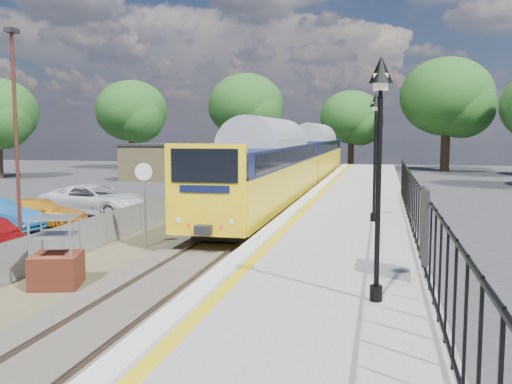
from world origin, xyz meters
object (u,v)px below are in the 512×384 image
(victorian_lamp_south, at_px, (380,122))
(brick_plinth, at_px, (56,254))
(victorian_lamp_north, at_px, (376,127))
(train, at_px, (297,159))
(car_yellow, at_px, (41,213))
(car_white, at_px, (94,200))
(carpark_lamp, at_px, (16,130))
(speed_sign, at_px, (144,190))

(victorian_lamp_south, relative_size, brick_plinth, 2.36)
(victorian_lamp_north, height_order, train, victorian_lamp_north)
(brick_plinth, xyz_separation_m, car_yellow, (-6.30, 8.94, -0.34))
(victorian_lamp_north, bearing_deg, car_yellow, 174.90)
(brick_plinth, height_order, car_yellow, brick_plinth)
(victorian_lamp_south, xyz_separation_m, car_white, (-13.86, 14.85, -3.55))
(victorian_lamp_south, height_order, carpark_lamp, carpark_lamp)
(victorian_lamp_north, height_order, brick_plinth, victorian_lamp_north)
(victorian_lamp_north, distance_m, train, 17.99)
(brick_plinth, xyz_separation_m, speed_sign, (0.18, 5.33, 1.16))
(brick_plinth, distance_m, car_white, 13.72)
(victorian_lamp_north, relative_size, carpark_lamp, 0.62)
(speed_sign, xyz_separation_m, carpark_lamp, (-3.43, -2.18, 2.09))
(victorian_lamp_south, distance_m, victorian_lamp_north, 10.00)
(car_yellow, bearing_deg, carpark_lamp, -160.68)
(car_white, bearing_deg, victorian_lamp_north, -103.96)
(victorian_lamp_south, distance_m, train, 27.70)
(car_yellow, bearing_deg, brick_plinth, -153.25)
(train, distance_m, speed_sign, 19.58)
(car_yellow, bearing_deg, victorian_lamp_south, -136.24)
(speed_sign, relative_size, car_yellow, 0.75)
(brick_plinth, xyz_separation_m, car_white, (-5.63, 12.51, -0.18))
(victorian_lamp_north, height_order, speed_sign, victorian_lamp_north)
(victorian_lamp_north, relative_size, car_white, 0.85)
(speed_sign, relative_size, carpark_lamp, 0.41)
(victorian_lamp_south, xyz_separation_m, victorian_lamp_north, (-0.20, 10.00, 0.00))
(victorian_lamp_south, xyz_separation_m, brick_plinth, (-8.23, 2.34, -3.36))
(victorian_lamp_north, distance_m, carpark_lamp, 12.15)
(brick_plinth, distance_m, carpark_lamp, 5.57)
(victorian_lamp_south, bearing_deg, train, 101.48)
(speed_sign, bearing_deg, carpark_lamp, -155.53)
(speed_sign, height_order, car_yellow, speed_sign)
(brick_plinth, bearing_deg, train, 83.69)
(train, bearing_deg, car_white, -124.37)
(victorian_lamp_south, distance_m, car_white, 20.62)
(victorian_lamp_north, bearing_deg, brick_plinth, -136.38)
(victorian_lamp_north, height_order, carpark_lamp, carpark_lamp)
(victorian_lamp_north, xyz_separation_m, car_white, (-13.66, 4.85, -3.55))
(speed_sign, height_order, car_white, speed_sign)
(speed_sign, distance_m, car_white, 9.33)
(victorian_lamp_south, distance_m, speed_sign, 11.34)
(speed_sign, xyz_separation_m, car_yellow, (-6.47, 3.61, -1.51))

